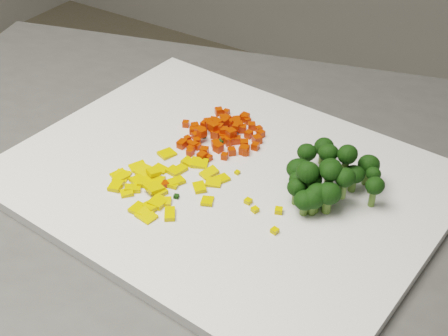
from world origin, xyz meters
The scene contains 146 objects.
cutting_board centered at (0.24, 0.13, 0.91)m, with size 0.49×0.38×0.01m, color silver.
carrot_pile centered at (0.19, 0.19, 0.93)m, with size 0.11×0.11×0.03m, color red, non-canonical shape.
pepper_pile centered at (0.20, 0.08, 0.92)m, with size 0.13×0.13×0.02m, color #DCA70B, non-canonical shape.
broccoli_pile centered at (0.35, 0.16, 0.94)m, with size 0.13×0.13×0.06m, color black, non-canonical shape.
carrot_cube_0 centered at (0.17, 0.23, 0.92)m, with size 0.01×0.01×0.01m, color red.
carrot_cube_1 centered at (0.17, 0.18, 0.92)m, with size 0.01×0.01×0.01m, color red.
carrot_cube_2 centered at (0.15, 0.19, 0.92)m, with size 0.01×0.01×0.01m, color red.
carrot_cube_3 centered at (0.20, 0.24, 0.92)m, with size 0.01×0.01×0.01m, color red.
carrot_cube_4 centered at (0.18, 0.17, 0.93)m, with size 0.01×0.01×0.01m, color red.
carrot_cube_5 centered at (0.22, 0.21, 0.92)m, with size 0.01×0.01×0.01m, color red.
carrot_cube_6 centered at (0.21, 0.19, 0.92)m, with size 0.01×0.01×0.01m, color red.
carrot_cube_7 centered at (0.17, 0.24, 0.92)m, with size 0.01×0.01×0.01m, color red.
carrot_cube_8 centered at (0.20, 0.17, 0.92)m, with size 0.01×0.01×0.01m, color red.
carrot_cube_9 centered at (0.20, 0.22, 0.92)m, with size 0.01×0.01×0.01m, color red.
carrot_cube_10 centered at (0.16, 0.16, 0.92)m, with size 0.01×0.01×0.01m, color red.
carrot_cube_11 centered at (0.18, 0.15, 0.92)m, with size 0.01×0.01×0.01m, color red.
carrot_cube_12 centered at (0.19, 0.23, 0.92)m, with size 0.01×0.01×0.01m, color red.
carrot_cube_13 centered at (0.23, 0.19, 0.92)m, with size 0.01×0.01×0.01m, color red.
carrot_cube_14 centered at (0.22, 0.16, 0.92)m, with size 0.01×0.01×0.01m, color red.
carrot_cube_15 centered at (0.17, 0.19, 0.93)m, with size 0.01×0.01×0.01m, color red.
carrot_cube_16 centered at (0.18, 0.20, 0.93)m, with size 0.01×0.01×0.01m, color red.
carrot_cube_17 centered at (0.16, 0.24, 0.92)m, with size 0.01×0.01×0.01m, color red.
carrot_cube_18 centered at (0.18, 0.19, 0.93)m, with size 0.01×0.01×0.01m, color red.
carrot_cube_19 centered at (0.22, 0.20, 0.92)m, with size 0.01×0.01×0.01m, color red.
carrot_cube_20 centered at (0.20, 0.14, 0.92)m, with size 0.01×0.01×0.01m, color red.
carrot_cube_21 centered at (0.20, 0.20, 0.92)m, with size 0.01×0.01×0.01m, color red.
carrot_cube_22 centered at (0.24, 0.18, 0.92)m, with size 0.01×0.01×0.01m, color red.
carrot_cube_23 centered at (0.23, 0.22, 0.92)m, with size 0.01×0.01×0.01m, color red.
carrot_cube_24 centered at (0.18, 0.20, 0.92)m, with size 0.01×0.01×0.01m, color red.
carrot_cube_25 centered at (0.16, 0.15, 0.92)m, with size 0.01×0.01×0.01m, color red.
carrot_cube_26 centered at (0.18, 0.20, 0.92)m, with size 0.01×0.01×0.01m, color red.
carrot_cube_27 centered at (0.19, 0.22, 0.92)m, with size 0.01×0.01×0.01m, color red.
carrot_cube_28 centered at (0.20, 0.21, 0.92)m, with size 0.01×0.01×0.01m, color red.
carrot_cube_29 centered at (0.22, 0.17, 0.92)m, with size 0.01×0.01×0.01m, color red.
carrot_cube_30 centered at (0.18, 0.19, 0.93)m, with size 0.01×0.01×0.01m, color red.
carrot_cube_31 centered at (0.17, 0.17, 0.92)m, with size 0.01×0.01×0.01m, color red.
carrot_cube_32 centered at (0.19, 0.20, 0.92)m, with size 0.01×0.01×0.01m, color red.
carrot_cube_33 centered at (0.18, 0.22, 0.92)m, with size 0.01×0.01×0.01m, color red.
carrot_cube_34 centered at (0.20, 0.20, 0.92)m, with size 0.01×0.01×0.01m, color red.
carrot_cube_35 centered at (0.19, 0.20, 0.93)m, with size 0.01×0.01×0.01m, color red.
carrot_cube_36 centered at (0.19, 0.19, 0.92)m, with size 0.01×0.01×0.01m, color red.
carrot_cube_37 centered at (0.19, 0.22, 0.92)m, with size 0.01×0.01×0.01m, color red.
carrot_cube_38 centered at (0.20, 0.14, 0.92)m, with size 0.01×0.01×0.01m, color red.
carrot_cube_39 centered at (0.20, 0.24, 0.92)m, with size 0.01×0.01×0.01m, color red.
carrot_cube_40 centered at (0.17, 0.22, 0.92)m, with size 0.01×0.01×0.01m, color red.
carrot_cube_41 centered at (0.21, 0.19, 0.93)m, with size 0.01×0.01×0.01m, color red.
carrot_cube_42 centered at (0.20, 0.20, 0.92)m, with size 0.01×0.01×0.01m, color red.
carrot_cube_43 centered at (0.19, 0.19, 0.92)m, with size 0.01×0.01×0.01m, color red.
carrot_cube_44 centered at (0.21, 0.15, 0.92)m, with size 0.01×0.01×0.01m, color red.
carrot_cube_45 centered at (0.20, 0.23, 0.92)m, with size 0.01×0.01×0.01m, color red.
carrot_cube_46 centered at (0.16, 0.20, 0.92)m, with size 0.01×0.01×0.01m, color red.
carrot_cube_47 centered at (0.17, 0.20, 0.92)m, with size 0.01×0.01×0.01m, color red.
carrot_cube_48 centered at (0.21, 0.22, 0.92)m, with size 0.01×0.01×0.01m, color red.
carrot_cube_49 centered at (0.14, 0.19, 0.92)m, with size 0.01×0.01×0.01m, color red.
carrot_cube_50 centered at (0.20, 0.23, 0.92)m, with size 0.01×0.01×0.01m, color red.
carrot_cube_51 centered at (0.18, 0.20, 0.93)m, with size 0.01×0.01×0.01m, color red.
carrot_cube_52 centered at (0.18, 0.16, 0.92)m, with size 0.01×0.01×0.01m, color red.
carrot_cube_53 centered at (0.19, 0.15, 0.92)m, with size 0.01×0.01×0.01m, color red.
carrot_cube_54 centered at (0.20, 0.24, 0.92)m, with size 0.01×0.01×0.01m, color red.
carrot_cube_55 centered at (0.20, 0.19, 0.92)m, with size 0.01×0.01×0.01m, color red.
carrot_cube_56 centered at (0.20, 0.17, 0.92)m, with size 0.01×0.01×0.01m, color red.
carrot_cube_57 centered at (0.16, 0.18, 0.92)m, with size 0.01×0.01×0.01m, color red.
carrot_cube_58 centered at (0.24, 0.21, 0.92)m, with size 0.01×0.01×0.01m, color red.
carrot_cube_59 centered at (0.17, 0.16, 0.92)m, with size 0.01×0.01×0.01m, color red.
carrot_cube_60 centered at (0.21, 0.19, 0.92)m, with size 0.01×0.01×0.01m, color red.
carrot_cube_61 centered at (0.21, 0.23, 0.92)m, with size 0.01×0.01×0.01m, color red.
carrot_cube_62 centered at (0.21, 0.19, 0.92)m, with size 0.01×0.01×0.01m, color red.
carrot_cube_63 centered at (0.17, 0.17, 0.92)m, with size 0.01×0.01×0.01m, color red.
carrot_cube_64 centered at (0.18, 0.23, 0.92)m, with size 0.01×0.01×0.01m, color red.
carrot_cube_65 centered at (0.18, 0.21, 0.92)m, with size 0.01×0.01×0.01m, color red.
carrot_cube_66 centered at (0.20, 0.19, 0.92)m, with size 0.01×0.01×0.01m, color red.
carrot_cube_67 centered at (0.16, 0.21, 0.92)m, with size 0.01×0.01×0.01m, color red.
carrot_cube_68 centered at (0.16, 0.15, 0.92)m, with size 0.01×0.01×0.01m, color red.
carrot_cube_69 centered at (0.23, 0.23, 0.92)m, with size 0.01×0.01×0.01m, color red.
carrot_cube_70 centered at (0.23, 0.18, 0.92)m, with size 0.01×0.01×0.01m, color red.
carrot_cube_71 centered at (0.24, 0.20, 0.92)m, with size 0.01×0.01×0.01m, color red.
carrot_cube_72 centered at (0.18, 0.16, 0.92)m, with size 0.01×0.01×0.01m, color red.
carrot_cube_73 centered at (0.18, 0.14, 0.92)m, with size 0.01×0.01×0.01m, color red.
carrot_cube_74 centered at (0.19, 0.23, 0.92)m, with size 0.01×0.01×0.01m, color red.
pepper_chunk_0 centered at (0.16, 0.08, 0.92)m, with size 0.02×0.02×0.00m, color #DCA70B.
pepper_chunk_1 centered at (0.20, 0.08, 0.92)m, with size 0.02×0.01×0.00m, color #DCA70B.
pepper_chunk_2 centered at (0.25, 0.08, 0.91)m, with size 0.02×0.01×0.00m, color #DCA70B.
pepper_chunk_3 centered at (0.19, 0.11, 0.92)m, with size 0.02×0.01×0.00m, color #DCA70B.
pepper_chunk_4 centered at (0.19, 0.13, 0.92)m, with size 0.01×0.02×0.00m, color #DCA70B.
pepper_chunk_5 centered at (0.21, 0.05, 0.92)m, with size 0.02×0.01×0.00m, color #DCA70B.
pepper_chunk_6 centered at (0.23, 0.09, 0.92)m, with size 0.02×0.01×0.00m, color #DCA70B.
pepper_chunk_7 centered at (0.16, 0.07, 0.91)m, with size 0.02×0.02×0.00m, color #DCA70B.
pepper_chunk_8 centered at (0.17, 0.10, 0.91)m, with size 0.02×0.01×0.00m, color #DCA70B.
pepper_chunk_9 centered at (0.20, 0.09, 0.92)m, with size 0.02×0.01×0.00m, color #DCA70B.
pepper_chunk_10 centered at (0.14, 0.09, 0.91)m, with size 0.01×0.02×0.00m, color #DCA70B.
pepper_chunk_11 centered at (0.24, 0.11, 0.92)m, with size 0.01×0.02×0.00m, color #DCA70B.
pepper_chunk_12 centered at (0.23, 0.04, 0.92)m, with size 0.02×0.01×0.01m, color #DCA70B.
pepper_chunk_13 centered at (0.16, 0.13, 0.91)m, with size 0.02×0.02×0.00m, color #DCA70B.
pepper_chunk_14 centered at (0.19, 0.06, 0.92)m, with size 0.02×0.01×0.01m, color #DCA70B.
pepper_chunk_15 centered at (0.16, 0.08, 0.91)m, with size 0.02×0.02×0.00m, color #DCA70B.
pepper_chunk_16 centered at (0.17, 0.08, 0.92)m, with size 0.01×0.01×0.00m, color #DCA70B.
pepper_chunk_17 centered at (0.15, 0.04, 0.92)m, with size 0.02×0.01×0.01m, color #DCA70B.
pepper_chunk_18 centered at (0.16, 0.04, 0.92)m, with size 0.01×0.01×0.00m, color #DCA70B.
pepper_chunk_19 centered at (0.17, 0.07, 0.92)m, with size 0.02×0.02×0.00m, color #DCA70B.
pepper_chunk_20 centered at (0.24, 0.12, 0.91)m, with size 0.02×0.01×0.00m, color #DCA70B.
pepper_chunk_21 centered at (0.14, 0.06, 0.92)m, with size 0.02×0.02×0.00m, color #DCA70B.
pepper_chunk_22 centered at (0.17, 0.05, 0.92)m, with size 0.01×0.02×0.00m, color #DCA70B.
pepper_chunk_23 centered at (0.20, 0.05, 0.92)m, with size 0.02×0.02×0.01m, color #DCA70B.
pepper_chunk_24 centered at (0.18, 0.07, 0.92)m, with size 0.02×0.02×0.01m, color #DCA70B.
pepper_chunk_25 centered at (0.20, 0.04, 0.92)m, with size 0.02×0.01×0.00m, color #DCA70B.
pepper_chunk_26 centered at (0.19, 0.10, 0.92)m, with size 0.02×0.01×0.00m, color #DCA70B.
pepper_chunk_27 centered at (0.19, 0.03, 0.91)m, with size 0.02×0.02×0.00m, color #DCA70B.
pepper_chunk_28 centered at (0.20, 0.13, 0.92)m, with size 0.02×0.02×0.01m, color #DCA70B.
pepper_chunk_29 centered at (0.14, 0.06, 0.91)m, with size 0.02×0.02×0.00m, color #DCA70B.
pepper_chunk_30 centered at (0.21, 0.02, 0.91)m, with size 0.02×0.02×0.00m, color #DCA70B.
pepper_chunk_31 centered at (0.19, 0.06, 0.92)m, with size 0.02×0.02×0.00m, color #DCA70B.
pepper_chunk_32 centered at (0.22, 0.12, 0.92)m, with size 0.02×0.01×0.00m, color #DCA70B.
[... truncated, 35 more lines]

